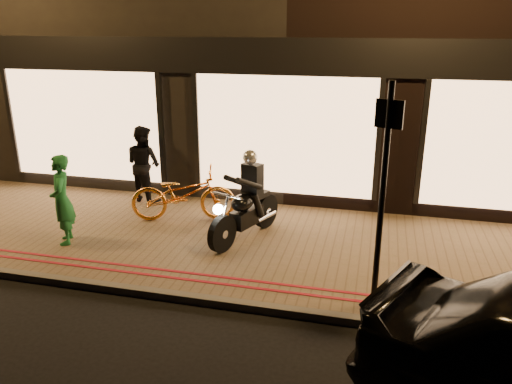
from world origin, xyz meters
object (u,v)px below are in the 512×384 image
bicycle_gold (183,194)px  person_green (62,200)px  sign_post (383,187)px  motorcycle (247,205)px

bicycle_gold → person_green: (-1.60, -1.48, 0.26)m
sign_post → person_green: 5.39m
sign_post → motorcycle: bearing=142.9°
sign_post → bicycle_gold: 4.44m
motorcycle → bicycle_gold: bearing=179.9°
motorcycle → bicycle_gold: (-1.40, 0.54, -0.09)m
motorcycle → person_green: bearing=-141.7°
sign_post → person_green: (-5.26, 0.76, -0.89)m
sign_post → bicycle_gold: (-3.66, 2.24, -1.15)m
motorcycle → bicycle_gold: size_ratio=0.93×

